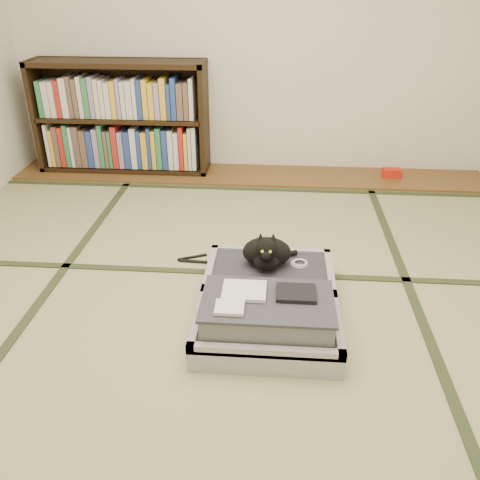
{
  "coord_description": "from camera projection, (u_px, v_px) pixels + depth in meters",
  "views": [
    {
      "loc": [
        0.24,
        -2.12,
        1.57
      ],
      "look_at": [
        0.05,
        0.35,
        0.25
      ],
      "focal_mm": 38.0,
      "sensor_mm": 36.0,
      "label": 1
    }
  ],
  "objects": [
    {
      "name": "floor",
      "position": [
        225.0,
        314.0,
        2.62
      ],
      "size": [
        4.5,
        4.5,
        0.0
      ],
      "primitive_type": "plane",
      "color": "tan",
      "rests_on": "ground"
    },
    {
      "name": "wood_strip",
      "position": [
        249.0,
        175.0,
        4.38
      ],
      "size": [
        4.0,
        0.5,
        0.02
      ],
      "primitive_type": "cube",
      "color": "brown",
      "rests_on": "ground"
    },
    {
      "name": "red_item",
      "position": [
        392.0,
        173.0,
        4.3
      ],
      "size": [
        0.15,
        0.09,
        0.07
      ],
      "primitive_type": "cube",
      "rotation": [
        0.0,
        0.0,
        0.03
      ],
      "color": "red",
      "rests_on": "wood_strip"
    },
    {
      "name": "room_shell",
      "position": [
        220.0,
        2.0,
        1.93
      ],
      "size": [
        4.5,
        4.5,
        4.5
      ],
      "color": "white",
      "rests_on": "ground"
    },
    {
      "name": "tatami_borders",
      "position": [
        234.0,
        265.0,
        3.05
      ],
      "size": [
        4.0,
        4.5,
        0.01
      ],
      "color": "#2D381E",
      "rests_on": "ground"
    },
    {
      "name": "bookcase",
      "position": [
        122.0,
        120.0,
        4.3
      ],
      "size": [
        1.45,
        0.33,
        0.93
      ],
      "color": "black",
      "rests_on": "wood_strip"
    },
    {
      "name": "suitcase",
      "position": [
        268.0,
        304.0,
        2.53
      ],
      "size": [
        0.69,
        0.92,
        0.27
      ],
      "color": "#B0AFB4",
      "rests_on": "floor"
    },
    {
      "name": "cat",
      "position": [
        267.0,
        253.0,
        2.74
      ],
      "size": [
        0.31,
        0.31,
        0.25
      ],
      "color": "black",
      "rests_on": "suitcase"
    },
    {
      "name": "cable_coil",
      "position": [
        299.0,
        263.0,
        2.8
      ],
      "size": [
        0.1,
        0.1,
        0.02
      ],
      "color": "white",
      "rests_on": "suitcase"
    },
    {
      "name": "hanger",
      "position": [
        210.0,
        260.0,
        3.09
      ],
      "size": [
        0.39,
        0.18,
        0.01
      ],
      "color": "black",
      "rests_on": "floor"
    }
  ]
}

